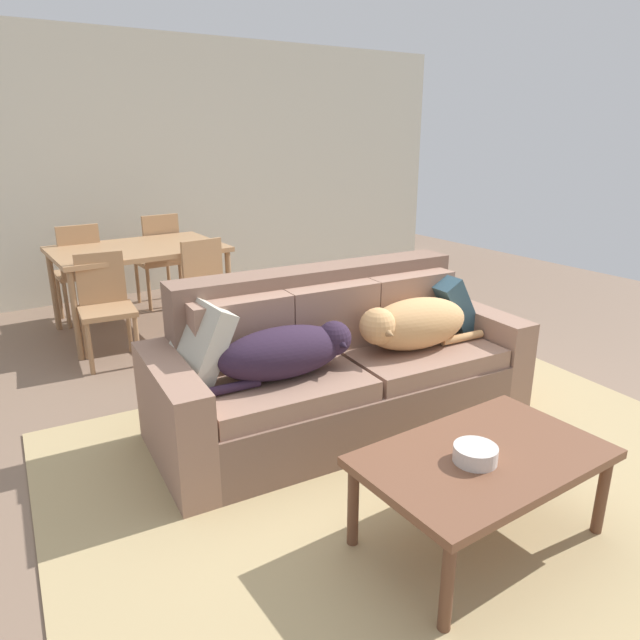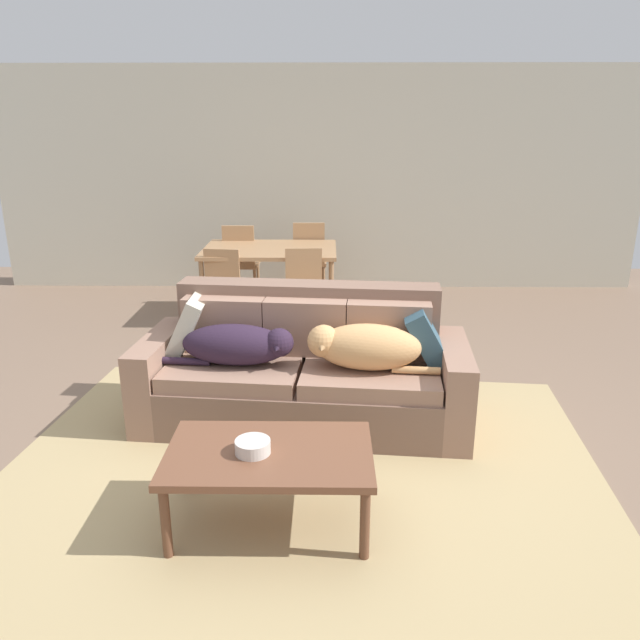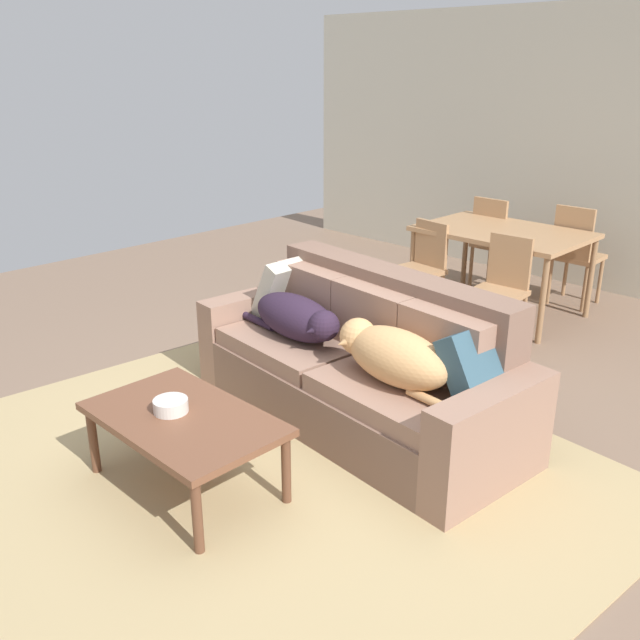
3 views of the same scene
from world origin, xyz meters
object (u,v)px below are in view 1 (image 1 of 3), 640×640
dining_chair_near_right (210,287)px  dining_chair_far_left (80,269)px  dog_on_left_cushion (288,351)px  bowl_on_coffee_table (475,454)px  throw_pillow_by_right_arm (444,302)px  dining_chair_near_left (105,302)px  dog_on_right_cushion (412,324)px  throw_pillow_by_left_arm (199,342)px  coffee_table (483,463)px  dining_chair_far_right (159,256)px  dining_table (138,254)px  couch (338,368)px

dining_chair_near_right → dining_chair_far_left: bearing=120.5°
dog_on_left_cushion → bowl_on_coffee_table: 1.16m
throw_pillow_by_right_arm → dining_chair_near_left: size_ratio=0.47×
dog_on_left_cushion → throw_pillow_by_right_arm: throw_pillow_by_right_arm is taller
dining_chair_near_right → dog_on_right_cushion: bearing=-80.2°
dog_on_left_cushion → throw_pillow_by_left_arm: 0.48m
coffee_table → dining_chair_far_right: (0.08, 4.28, 0.14)m
dining_table → dining_chair_far_right: size_ratio=1.48×
dog_on_right_cushion → throw_pillow_by_left_arm: (-1.24, 0.33, 0.04)m
dining_chair_near_right → dining_table: bearing=117.8°
dining_chair_near_left → throw_pillow_by_left_arm: bearing=-80.9°
bowl_on_coffee_table → dining_chair_far_left: dining_chair_far_left is taller
dining_chair_far_left → dining_chair_far_right: 0.80m
throw_pillow_by_left_arm → bowl_on_coffee_table: (0.62, -1.39, -0.19)m
throw_pillow_by_right_arm → dining_chair_far_left: 3.40m
dining_table → dining_chair_near_right: size_ratio=1.62×
throw_pillow_by_left_arm → dining_table: 2.30m
dining_chair_near_left → dining_chair_far_right: dining_chair_far_right is taller
dining_chair_near_right → dining_chair_near_left: bearing=172.1°
dog_on_right_cushion → dining_chair_near_right: size_ratio=1.01×
dog_on_left_cushion → throw_pillow_by_right_arm: bearing=10.0°
dining_chair_near_left → coffee_table: bearing=-69.1°
couch → bowl_on_coffee_table: bearing=-94.5°
dining_chair_far_right → dog_on_right_cushion: bearing=96.6°
dog_on_left_cushion → bowl_on_coffee_table: size_ratio=4.94×
dog_on_left_cushion → dining_chair_far_left: bearing=102.9°
couch → dining_chair_near_left: (-0.91, 1.83, 0.12)m
dining_chair_near_right → dog_on_left_cushion: bearing=-104.6°
dining_chair_far_left → bowl_on_coffee_table: bearing=98.7°
dining_chair_far_left → throw_pillow_by_right_arm: bearing=120.1°
couch → dining_chair_near_right: couch is taller
couch → throw_pillow_by_right_arm: 0.89m
throw_pillow_by_right_arm → dining_chair_near_right: (-0.91, 1.79, -0.16)m
dog_on_right_cushion → throw_pillow_by_right_arm: throw_pillow_by_right_arm is taller
bowl_on_coffee_table → dining_chair_near_left: dining_chair_near_left is taller
dog_on_right_cushion → dining_chair_far_right: (-0.46, 3.24, -0.10)m
dog_on_right_cushion → dining_chair_far_right: 3.27m
throw_pillow_by_right_arm → dining_chair_near_right: 2.02m
couch → throw_pillow_by_right_arm: size_ratio=5.91×
throw_pillow_by_left_arm → bowl_on_coffee_table: 1.54m
throw_pillow_by_left_arm → dining_chair_far_left: 2.80m
dog_on_left_cushion → dining_chair_far_left: dining_chair_far_left is taller
throw_pillow_by_left_arm → dining_chair_near_right: size_ratio=0.51×
bowl_on_coffee_table → dining_chair_near_left: size_ratio=0.22×
dining_table → throw_pillow_by_right_arm: bearing=-61.8°
dining_chair_near_left → dining_chair_far_right: size_ratio=0.89×
couch → dog_on_right_cushion: 0.52m
dog_on_left_cushion → throw_pillow_by_left_arm: size_ratio=2.06×
throw_pillow_by_right_arm → dining_chair_far_left: bearing=119.9°
dining_chair_far_right → couch: bearing=89.6°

